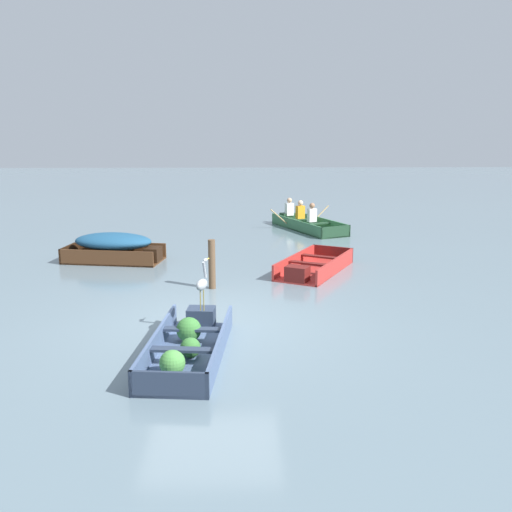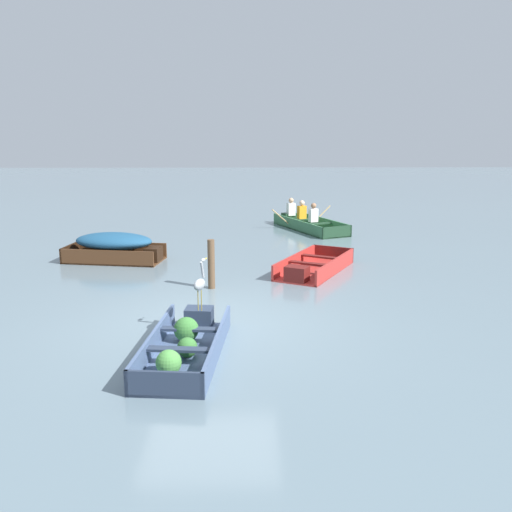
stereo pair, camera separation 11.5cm
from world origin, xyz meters
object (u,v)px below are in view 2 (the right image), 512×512
(dinghy_slate_blue_foreground, at_px, (185,344))
(skiff_red_mid_moored, at_px, (313,267))
(heron_on_dinghy, at_px, (200,283))
(mooring_post, at_px, (211,264))
(skiff_dark_varnish_near_moored, at_px, (115,245))
(rowboat_green_with_crew, at_px, (307,222))

(dinghy_slate_blue_foreground, bearing_deg, skiff_red_mid_moored, 63.02)
(skiff_red_mid_moored, height_order, heron_on_dinghy, heron_on_dinghy)
(skiff_red_mid_moored, bearing_deg, dinghy_slate_blue_foreground, -116.98)
(skiff_red_mid_moored, height_order, mooring_post, mooring_post)
(dinghy_slate_blue_foreground, height_order, skiff_dark_varnish_near_moored, skiff_dark_varnish_near_moored)
(skiff_dark_varnish_near_moored, distance_m, rowboat_green_with_crew, 7.16)
(skiff_red_mid_moored, relative_size, heron_on_dinghy, 3.34)
(heron_on_dinghy, bearing_deg, dinghy_slate_blue_foreground, -102.47)
(skiff_dark_varnish_near_moored, bearing_deg, skiff_red_mid_moored, -14.89)
(dinghy_slate_blue_foreground, relative_size, rowboat_green_with_crew, 0.83)
(dinghy_slate_blue_foreground, xyz_separation_m, heron_on_dinghy, (0.17, 0.78, 0.75))
(dinghy_slate_blue_foreground, height_order, skiff_red_mid_moored, dinghy_slate_blue_foreground)
(skiff_dark_varnish_near_moored, xyz_separation_m, heron_on_dinghy, (2.60, -5.44, 0.48))
(dinghy_slate_blue_foreground, relative_size, mooring_post, 2.72)
(skiff_red_mid_moored, bearing_deg, rowboat_green_with_crew, 85.44)
(heron_on_dinghy, distance_m, mooring_post, 2.85)
(skiff_red_mid_moored, distance_m, heron_on_dinghy, 4.80)
(rowboat_green_with_crew, bearing_deg, heron_on_dinghy, -105.47)
(skiff_dark_varnish_near_moored, height_order, heron_on_dinghy, heron_on_dinghy)
(mooring_post, bearing_deg, rowboat_green_with_crew, 69.09)
(dinghy_slate_blue_foreground, bearing_deg, heron_on_dinghy, 77.53)
(skiff_dark_varnish_near_moored, relative_size, rowboat_green_with_crew, 0.74)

